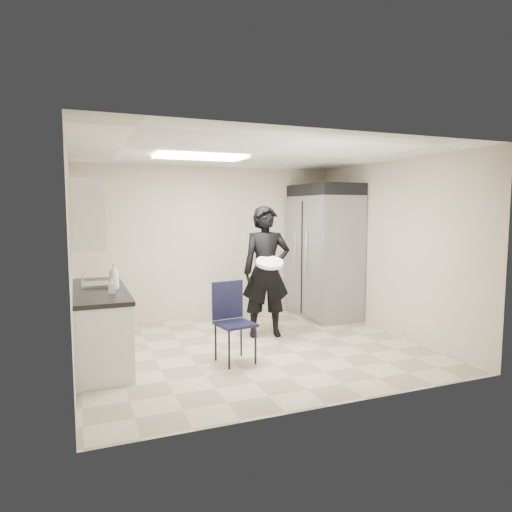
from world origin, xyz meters
name	(u,v)px	position (x,y,z in m)	size (l,w,h in m)	color
floor	(253,348)	(0.00, 0.00, 0.00)	(4.50, 4.50, 0.00)	#C3B699
ceiling	(253,154)	(0.00, 0.00, 2.60)	(4.50, 4.50, 0.00)	white
back_wall	(211,242)	(0.00, 2.00, 1.30)	(4.50, 4.50, 0.00)	beige
left_wall	(71,260)	(-2.25, 0.00, 1.30)	(4.00, 4.00, 0.00)	beige
right_wall	(391,247)	(2.25, 0.00, 1.30)	(4.00, 4.00, 0.00)	beige
ceiling_panel	(200,157)	(-0.60, 0.40, 2.57)	(1.20, 0.60, 0.02)	white
lower_counter	(100,327)	(-1.95, 0.20, 0.43)	(0.60, 1.90, 0.86)	silver
countertop	(99,291)	(-1.95, 0.20, 0.89)	(0.64, 1.95, 0.05)	black
sink	(100,288)	(-1.93, 0.45, 0.87)	(0.42, 0.40, 0.14)	gray
faucet	(82,278)	(-2.13, 0.45, 1.02)	(0.02, 0.02, 0.24)	silver
upper_cabinets	(85,214)	(-2.08, 0.20, 1.83)	(0.35, 1.80, 0.75)	silver
towel_dispenser	(79,227)	(-2.14, 1.35, 1.62)	(0.22, 0.30, 0.35)	black
notice_sticker_left	(72,266)	(-2.24, 0.10, 1.22)	(0.00, 0.12, 0.07)	yellow
notice_sticker_right	(72,267)	(-2.24, 0.30, 1.18)	(0.00, 0.12, 0.07)	yellow
commercial_fridge	(324,257)	(1.83, 1.27, 1.05)	(0.80, 1.35, 2.10)	gray
fridge_compressor	(325,190)	(1.83, 1.27, 2.20)	(0.80, 1.35, 0.20)	black
folding_chair	(235,324)	(-0.41, -0.47, 0.48)	(0.43, 0.43, 0.96)	black
man_tuxedo	(266,272)	(0.40, 0.48, 0.96)	(0.71, 0.47, 1.93)	black
bucket_lid	(270,263)	(0.35, 0.24, 1.12)	(0.39, 0.39, 0.05)	white
soap_bottle_a	(114,276)	(-1.78, 0.10, 1.07)	(0.12, 0.12, 0.32)	silver
soap_bottle_b	(112,286)	(-1.82, -0.18, 1.00)	(0.08, 0.08, 0.18)	#AEB0BB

